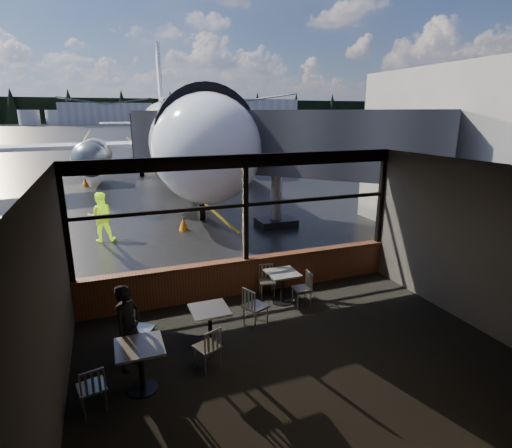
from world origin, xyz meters
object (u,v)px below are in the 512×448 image
passenger (128,328)px  cone_nose (183,224)px  cafe_table_near (282,288)px  ground_crew (101,217)px  chair_mid_w (140,330)px  chair_left_s (92,388)px  chair_near_e (302,289)px  cafe_table_left (141,368)px  jet_bridge (285,166)px  chair_near_n (267,282)px  chair_mid_s (207,347)px  chair_near_w (256,307)px  cafe_table_mid (210,327)px  airliner (172,93)px  cone_wing (85,182)px

passenger → cone_nose: bearing=25.0°
cafe_table_near → ground_crew: bearing=120.7°
chair_mid_w → chair_left_s: size_ratio=1.13×
chair_near_e → cafe_table_left: bearing=118.9°
ground_crew → jet_bridge: bearing=178.5°
chair_near_n → chair_near_e: bearing=142.0°
chair_mid_s → passenger: (-1.28, 0.49, 0.38)m
chair_near_e → chair_near_n: size_ratio=1.04×
chair_mid_s → chair_mid_w: bearing=117.2°
passenger → chair_near_w: bearing=-35.9°
chair_near_e → chair_left_s: size_ratio=1.04×
jet_bridge → cafe_table_left: bearing=-127.4°
chair_near_n → chair_mid_w: chair_mid_w is taller
cafe_table_near → chair_mid_s: chair_mid_s is taller
cafe_table_mid → chair_near_w: chair_near_w is taller
chair_near_e → chair_mid_s: 3.11m
cafe_table_near → chair_mid_s: size_ratio=0.95×
jet_bridge → cafe_table_near: size_ratio=14.23×
cafe_table_mid → chair_left_s: size_ratio=0.97×
jet_bridge → chair_near_e: jet_bridge is taller
cafe_table_near → chair_near_w: bearing=-140.7°
cafe_table_near → chair_near_n: bearing=117.0°
passenger → cone_nose: 8.83m
chair_mid_s → chair_mid_w: size_ratio=0.90×
jet_bridge → cone_nose: jet_bridge is taller
chair_near_e → chair_mid_w: (-3.74, -0.65, 0.04)m
airliner → jet_bridge: 15.34m
cafe_table_near → cone_nose: cafe_table_near is taller
chair_left_s → chair_near_w: bearing=12.6°
cone_nose → chair_near_w: bearing=-89.7°
jet_bridge → chair_mid_w: jet_bridge is taller
ground_crew → cone_wing: 12.35m
jet_bridge → passenger: jet_bridge is taller
jet_bridge → passenger: (-6.55, -7.71, -1.64)m
cafe_table_mid → passenger: (-1.51, -0.20, 0.40)m
chair_near_e → cone_nose: bearing=14.8°
cafe_table_left → chair_near_e: 4.22m
cafe_table_near → cafe_table_mid: 2.39m
passenger → jet_bridge: bearing=1.4°
chair_near_w → airliner: bearing=152.1°
airliner → chair_near_e: airliner is taller
chair_mid_s → cone_wing: 21.09m
chair_near_n → cone_nose: (-0.82, 6.63, -0.15)m
chair_near_w → ground_crew: 8.16m
chair_near_w → chair_mid_s: bearing=-73.6°
chair_mid_s → cone_wing: bearing=75.5°
chair_near_n → chair_mid_s: (-2.09, -2.30, 0.01)m
airliner → chair_mid_s: 23.93m
chair_near_w → chair_near_n: chair_near_w is taller
chair_near_n → cone_nose: chair_near_n is taller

